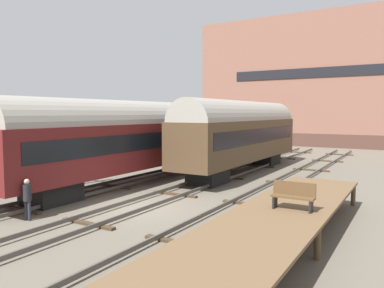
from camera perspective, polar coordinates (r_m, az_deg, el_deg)
name	(u,v)px	position (r m, az deg, el deg)	size (l,w,h in m)	color
ground_plane	(138,208)	(17.18, -8.22, -9.60)	(200.00, 200.00, 0.00)	#60594C
track_left	(74,194)	(19.93, -17.53, -7.35)	(2.60, 60.00, 0.26)	#4C4742
track_middle	(138,205)	(17.15, -8.23, -9.14)	(2.60, 60.00, 0.26)	#4C4742
track_right	(220,218)	(14.99, 4.32, -11.15)	(2.60, 60.00, 0.26)	#4C4742
train_car_brown	(242,132)	(26.77, 7.60, 1.84)	(2.92, 15.53, 5.10)	black
train_car_maroon	(134,136)	(22.94, -8.88, 1.19)	(2.91, 18.63, 4.98)	black
station_platform	(273,219)	(11.96, 12.29, -11.12)	(2.96, 15.01, 1.08)	brown
bench	(293,195)	(12.82, 15.18, -7.50)	(1.40, 0.40, 0.91)	brown
person_worker	(27,196)	(16.22, -23.82, -7.21)	(0.32, 0.32, 1.66)	#282833
warehouse_building	(342,82)	(54.14, 21.87, 8.76)	(36.03, 11.64, 16.67)	#4F342A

